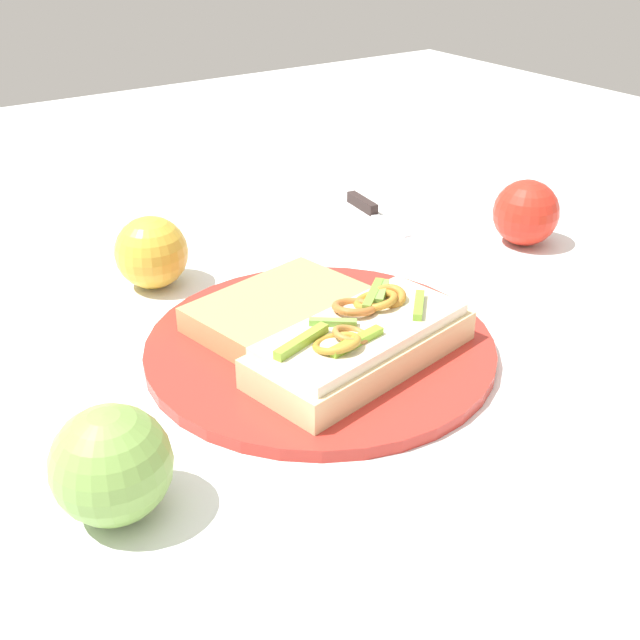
{
  "coord_description": "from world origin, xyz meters",
  "views": [
    {
      "loc": [
        -0.31,
        -0.46,
        0.34
      ],
      "look_at": [
        0.0,
        0.0,
        0.03
      ],
      "focal_mm": 43.92,
      "sensor_mm": 36.0,
      "label": 1
    }
  ],
  "objects_px": {
    "apple_3": "(151,252)",
    "apple_4": "(526,213)",
    "plate": "(320,346)",
    "knife": "(369,209)",
    "bread_slice_side": "(282,311)",
    "sandwich": "(362,342)",
    "apple_0": "(112,465)"
  },
  "relations": [
    {
      "from": "sandwich",
      "to": "apple_3",
      "type": "xyz_separation_m",
      "value": [
        -0.07,
        0.24,
        0.01
      ]
    },
    {
      "from": "apple_0",
      "to": "knife",
      "type": "xyz_separation_m",
      "value": [
        0.44,
        0.32,
        -0.03
      ]
    },
    {
      "from": "plate",
      "to": "knife",
      "type": "relative_size",
      "value": 2.24
    },
    {
      "from": "sandwich",
      "to": "apple_0",
      "type": "xyz_separation_m",
      "value": [
        -0.22,
        -0.04,
        0.01
      ]
    },
    {
      "from": "sandwich",
      "to": "apple_4",
      "type": "relative_size",
      "value": 2.83
    },
    {
      "from": "apple_3",
      "to": "bread_slice_side",
      "type": "bearing_deg",
      "value": -70.06
    },
    {
      "from": "apple_0",
      "to": "apple_3",
      "type": "relative_size",
      "value": 1.06
    },
    {
      "from": "bread_slice_side",
      "to": "apple_4",
      "type": "relative_size",
      "value": 2.07
    },
    {
      "from": "apple_3",
      "to": "knife",
      "type": "height_order",
      "value": "apple_3"
    },
    {
      "from": "sandwich",
      "to": "apple_0",
      "type": "distance_m",
      "value": 0.22
    },
    {
      "from": "apple_0",
      "to": "knife",
      "type": "distance_m",
      "value": 0.54
    },
    {
      "from": "apple_3",
      "to": "apple_4",
      "type": "relative_size",
      "value": 0.99
    },
    {
      "from": "apple_4",
      "to": "sandwich",
      "type": "bearing_deg",
      "value": -160.16
    },
    {
      "from": "bread_slice_side",
      "to": "apple_3",
      "type": "xyz_separation_m",
      "value": [
        -0.05,
        0.15,
        0.01
      ]
    },
    {
      "from": "apple_4",
      "to": "knife",
      "type": "relative_size",
      "value": 0.55
    },
    {
      "from": "plate",
      "to": "sandwich",
      "type": "height_order",
      "value": "sandwich"
    },
    {
      "from": "apple_0",
      "to": "knife",
      "type": "height_order",
      "value": "apple_0"
    },
    {
      "from": "apple_0",
      "to": "plate",
      "type": "bearing_deg",
      "value": 22.45
    },
    {
      "from": "knife",
      "to": "bread_slice_side",
      "type": "bearing_deg",
      "value": -45.59
    },
    {
      "from": "apple_3",
      "to": "apple_4",
      "type": "distance_m",
      "value": 0.4
    },
    {
      "from": "plate",
      "to": "bread_slice_side",
      "type": "relative_size",
      "value": 1.98
    },
    {
      "from": "sandwich",
      "to": "apple_4",
      "type": "distance_m",
      "value": 0.32
    },
    {
      "from": "bread_slice_side",
      "to": "apple_3",
      "type": "bearing_deg",
      "value": -81.07
    },
    {
      "from": "bread_slice_side",
      "to": "knife",
      "type": "distance_m",
      "value": 0.3
    },
    {
      "from": "plate",
      "to": "apple_0",
      "type": "height_order",
      "value": "apple_0"
    },
    {
      "from": "bread_slice_side",
      "to": "plate",
      "type": "bearing_deg",
      "value": 89.82
    },
    {
      "from": "plate",
      "to": "apple_3",
      "type": "xyz_separation_m",
      "value": [
        -0.06,
        0.19,
        0.03
      ]
    },
    {
      "from": "apple_3",
      "to": "knife",
      "type": "distance_m",
      "value": 0.29
    },
    {
      "from": "apple_0",
      "to": "apple_3",
      "type": "height_order",
      "value": "apple_0"
    },
    {
      "from": "sandwich",
      "to": "knife",
      "type": "height_order",
      "value": "sandwich"
    },
    {
      "from": "plate",
      "to": "bread_slice_side",
      "type": "height_order",
      "value": "bread_slice_side"
    },
    {
      "from": "sandwich",
      "to": "apple_3",
      "type": "bearing_deg",
      "value": -84.1
    }
  ]
}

